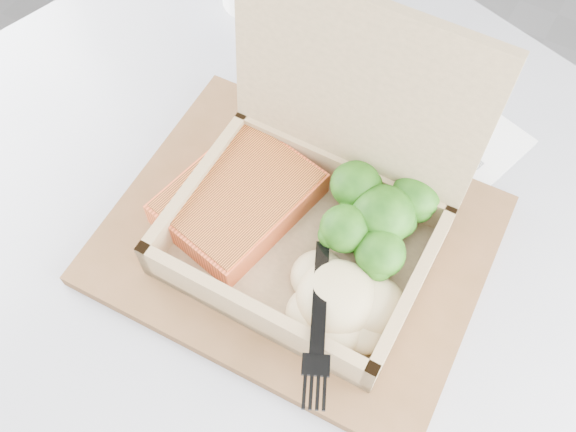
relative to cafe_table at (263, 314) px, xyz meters
The scene contains 9 objects.
floor 0.85m from the cafe_table, behind, with size 4.00×4.00×0.00m, color gray.
cafe_table is the anchor object (origin of this frame).
serving_tray 0.20m from the cafe_table, 22.39° to the left, with size 0.33×0.26×0.01m, color brown.
takeout_container 0.26m from the cafe_table, 36.43° to the left, with size 0.22×0.19×0.21m.
salmon_fillet 0.23m from the cafe_table, 155.56° to the left, with size 0.10×0.13×0.03m, color #FD6331.
broccoli_pile 0.26m from the cafe_table, 26.36° to the left, with size 0.12×0.12×0.04m, color #367D1B, non-canonical shape.
mashed_potatoes 0.25m from the cafe_table, 17.43° to the right, with size 0.11×0.09×0.04m, color #C9B782.
plastic_fork 0.26m from the cafe_table, 17.56° to the right, with size 0.08×0.14×0.02m.
receipt 0.29m from the cafe_table, 53.91° to the left, with size 0.07×0.14×0.00m, color white.
Camera 1 is at (0.83, -0.23, 1.25)m, focal length 40.00 mm.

